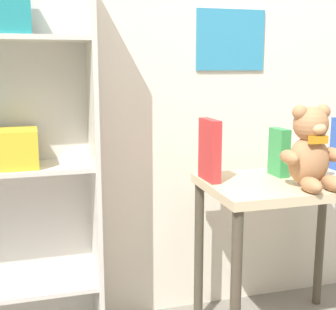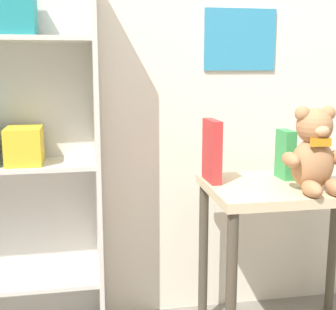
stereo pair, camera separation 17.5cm
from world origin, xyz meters
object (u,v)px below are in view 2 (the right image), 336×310
(bookshelf_side, at_px, (2,140))
(book_standing_red, at_px, (212,151))
(teddy_bear, at_px, (314,153))
(display_table, at_px, (291,211))
(book_standing_green, at_px, (285,154))

(bookshelf_side, xyz_separation_m, book_standing_red, (0.81, -0.15, -0.04))
(teddy_bear, relative_size, book_standing_red, 1.27)
(bookshelf_side, relative_size, teddy_bear, 4.84)
(display_table, xyz_separation_m, book_standing_red, (-0.30, 0.09, 0.23))
(teddy_bear, bearing_deg, bookshelf_side, 163.14)
(bookshelf_side, height_order, teddy_bear, bookshelf_side)
(display_table, xyz_separation_m, teddy_bear, (0.02, -0.11, 0.25))
(bookshelf_side, distance_m, display_table, 1.17)
(bookshelf_side, relative_size, book_standing_green, 7.60)
(display_table, bearing_deg, teddy_bear, -77.01)
(book_standing_red, xyz_separation_m, book_standing_green, (0.30, -0.01, -0.02))
(book_standing_red, height_order, book_standing_green, book_standing_red)
(teddy_bear, height_order, book_standing_green, teddy_bear)
(book_standing_green, bearing_deg, display_table, -91.86)
(bookshelf_side, bearing_deg, display_table, -11.98)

